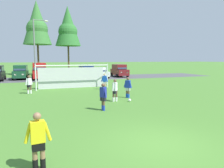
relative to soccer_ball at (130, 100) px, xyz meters
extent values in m
plane|color=#477A2D|center=(-2.10, 7.74, -0.11)|extent=(400.00, 400.00, 0.00)
cube|color=#4C4C51|center=(-2.10, 20.47, -0.11)|extent=(52.00, 8.40, 0.01)
sphere|color=white|center=(0.00, 0.00, 0.00)|extent=(0.22, 0.22, 0.22)
sphere|color=black|center=(0.00, 0.00, 0.00)|extent=(0.08, 0.08, 0.08)
sphere|color=red|center=(0.06, 0.00, 0.00)|extent=(0.07, 0.07, 0.07)
cylinder|color=white|center=(0.88, 7.82, 1.11)|extent=(0.12, 0.12, 2.44)
cylinder|color=white|center=(-6.44, 7.80, 1.11)|extent=(0.12, 0.12, 2.44)
cylinder|color=white|center=(-2.78, 7.81, 2.33)|extent=(7.32, 0.14, 0.12)
cylinder|color=white|center=(0.88, 8.72, 1.23)|extent=(0.09, 1.94, 2.46)
cylinder|color=white|center=(-6.44, 8.70, 1.23)|extent=(0.09, 1.94, 2.46)
cube|color=silver|center=(-2.78, 8.81, 0.99)|extent=(6.95, 0.06, 2.20)
cylinder|color=#936B4C|center=(-6.35, -7.65, 0.29)|extent=(0.14, 0.14, 0.80)
cylinder|color=#936B4C|center=(-6.14, -7.66, 0.29)|extent=(0.14, 0.14, 0.80)
cylinder|color=black|center=(-6.35, -7.65, 0.05)|extent=(0.15, 0.15, 0.32)
cylinder|color=black|center=(-6.14, -7.66, 0.05)|extent=(0.15, 0.15, 0.32)
cube|color=black|center=(-6.25, -7.66, 0.61)|extent=(0.36, 0.26, 0.28)
cube|color=yellow|center=(-6.25, -7.66, 0.99)|extent=(0.40, 0.28, 0.60)
sphere|color=#936B4C|center=(-6.25, -7.66, 1.42)|extent=(0.22, 0.22, 0.22)
cylinder|color=yellow|center=(-6.50, -7.64, 0.97)|extent=(0.24, 0.12, 0.55)
cylinder|color=yellow|center=(-5.99, -7.67, 0.97)|extent=(0.24, 0.12, 0.55)
cylinder|color=brown|center=(-0.85, 0.47, 0.29)|extent=(0.14, 0.14, 0.80)
cylinder|color=brown|center=(-1.09, 0.43, 0.29)|extent=(0.14, 0.14, 0.80)
cylinder|color=white|center=(-0.85, 0.47, 0.05)|extent=(0.15, 0.15, 0.32)
cylinder|color=white|center=(-1.09, 0.43, 0.05)|extent=(0.15, 0.15, 0.32)
cube|color=black|center=(-0.97, 0.45, 0.61)|extent=(0.39, 0.40, 0.28)
cube|color=white|center=(-0.97, 0.45, 0.99)|extent=(0.44, 0.44, 0.60)
sphere|color=brown|center=(-0.97, 0.45, 1.42)|extent=(0.22, 0.22, 0.22)
cylinder|color=white|center=(-0.77, 0.60, 0.97)|extent=(0.22, 0.23, 0.55)
cylinder|color=white|center=(-1.17, 0.29, 0.97)|extent=(0.22, 0.23, 0.55)
cylinder|color=brown|center=(0.55, 1.41, 0.29)|extent=(0.14, 0.14, 0.80)
cylinder|color=brown|center=(0.48, 1.62, 0.29)|extent=(0.14, 0.14, 0.80)
cylinder|color=blue|center=(0.55, 1.41, 0.05)|extent=(0.15, 0.15, 0.32)
cylinder|color=blue|center=(0.48, 1.62, 0.05)|extent=(0.15, 0.15, 0.32)
cube|color=silver|center=(0.51, 1.51, 0.61)|extent=(0.39, 0.40, 0.28)
cube|color=#1E38B7|center=(0.51, 1.51, 0.99)|extent=(0.43, 0.44, 0.60)
sphere|color=brown|center=(0.51, 1.51, 1.42)|extent=(0.22, 0.22, 0.22)
cylinder|color=#1E38B7|center=(0.66, 1.30, 0.97)|extent=(0.22, 0.23, 0.55)
cylinder|color=#1E38B7|center=(0.37, 1.72, 0.97)|extent=(0.22, 0.23, 0.55)
cylinder|color=brown|center=(-6.88, 6.29, 0.29)|extent=(0.14, 0.14, 0.80)
cylinder|color=brown|center=(-7.10, 6.23, 0.29)|extent=(0.14, 0.14, 0.80)
cylinder|color=white|center=(-6.88, 6.29, 0.05)|extent=(0.15, 0.15, 0.32)
cylinder|color=white|center=(-7.10, 6.23, 0.05)|extent=(0.15, 0.15, 0.32)
cube|color=black|center=(-6.99, 6.26, 0.61)|extent=(0.40, 0.40, 0.28)
cube|color=white|center=(-6.99, 6.26, 0.99)|extent=(0.44, 0.44, 0.60)
sphere|color=brown|center=(-6.99, 6.26, 1.42)|extent=(0.22, 0.22, 0.22)
cylinder|color=white|center=(-6.78, 6.41, 0.97)|extent=(0.23, 0.23, 0.55)
cylinder|color=white|center=(-7.20, 6.12, 0.97)|extent=(0.23, 0.23, 0.55)
cylinder|color=brown|center=(-2.55, -1.65, 0.29)|extent=(0.14, 0.14, 0.80)
cylinder|color=brown|center=(-2.55, -1.87, 0.29)|extent=(0.14, 0.14, 0.80)
cylinder|color=#1E38B7|center=(-2.55, -1.65, 0.05)|extent=(0.15, 0.15, 0.32)
cylinder|color=#1E38B7|center=(-2.55, -1.87, 0.05)|extent=(0.15, 0.15, 0.32)
cube|color=black|center=(-2.55, -1.76, 0.61)|extent=(0.33, 0.40, 0.28)
cube|color=#232D99|center=(-2.55, -1.76, 0.99)|extent=(0.37, 0.44, 0.60)
sphere|color=brown|center=(-2.55, -1.76, 1.42)|extent=(0.22, 0.22, 0.22)
cylinder|color=#232D99|center=(-2.61, -1.51, 0.97)|extent=(0.17, 0.25, 0.55)
cylinder|color=#232D99|center=(-2.49, -2.01, 0.97)|extent=(0.17, 0.25, 0.55)
cylinder|color=tan|center=(0.18, 6.33, 0.29)|extent=(0.14, 0.14, 0.80)
cylinder|color=tan|center=(0.06, 6.52, 0.29)|extent=(0.14, 0.14, 0.80)
cylinder|color=blue|center=(0.18, 6.33, 0.05)|extent=(0.15, 0.15, 0.32)
cylinder|color=blue|center=(0.06, 6.52, 0.05)|extent=(0.15, 0.15, 0.32)
cube|color=silver|center=(0.12, 6.42, 0.61)|extent=(0.40, 0.36, 0.28)
cube|color=blue|center=(0.12, 6.42, 0.99)|extent=(0.45, 0.39, 0.60)
sphere|color=tan|center=(0.12, 6.42, 1.42)|extent=(0.22, 0.22, 0.22)
cylinder|color=blue|center=(0.32, 6.27, 0.97)|extent=(0.24, 0.19, 0.55)
cylinder|color=blue|center=(-0.08, 6.58, 0.97)|extent=(0.24, 0.19, 0.55)
cube|color=#28384C|center=(-11.02, 20.24, 1.63)|extent=(0.09, 2.55, 0.59)
cube|color=#B21414|center=(-11.42, 22.29, 0.76)|extent=(0.28, 0.09, 0.20)
cylinder|color=black|center=(-10.92, 18.62, 0.21)|extent=(0.25, 0.64, 0.64)
cylinder|color=black|center=(-10.97, 21.47, 0.21)|extent=(0.25, 0.64, 0.64)
cube|color=#194C2D|center=(-8.75, 21.40, 0.71)|extent=(2.09, 4.68, 1.00)
cube|color=#194C2D|center=(-8.74, 21.60, 1.63)|extent=(1.87, 3.07, 0.84)
cube|color=#28384C|center=(-8.80, 20.19, 1.61)|extent=(1.63, 0.45, 0.71)
cube|color=#28384C|center=(-7.86, 21.57, 1.63)|extent=(0.15, 2.55, 0.59)
cube|color=white|center=(-8.32, 19.12, 0.76)|extent=(0.28, 0.09, 0.20)
cube|color=white|center=(-9.37, 19.17, 0.76)|extent=(0.28, 0.09, 0.20)
cube|color=#B21414|center=(-8.13, 23.64, 0.76)|extent=(0.28, 0.09, 0.20)
cube|color=#B21414|center=(-9.18, 23.68, 0.76)|extent=(0.28, 0.09, 0.20)
cylinder|color=black|center=(-7.86, 19.94, 0.21)|extent=(0.27, 0.65, 0.64)
cylinder|color=black|center=(-9.76, 20.02, 0.21)|extent=(0.27, 0.65, 0.64)
cylinder|color=black|center=(-7.74, 22.79, 0.21)|extent=(0.27, 0.65, 0.64)
cylinder|color=black|center=(-9.64, 22.87, 0.21)|extent=(0.27, 0.65, 0.64)
cube|color=red|center=(-6.06, 20.01, 0.76)|extent=(2.16, 4.88, 1.10)
cube|color=red|center=(-6.07, 20.21, 1.86)|extent=(1.97, 4.17, 1.10)
cube|color=#28384C|center=(-5.99, 18.24, 1.84)|extent=(1.68, 0.53, 0.91)
cube|color=#28384C|center=(-5.16, 20.24, 1.86)|extent=(0.19, 3.48, 0.77)
cube|color=white|center=(-5.42, 17.67, 0.81)|extent=(0.28, 0.09, 0.20)
cube|color=white|center=(-6.50, 17.62, 0.81)|extent=(0.28, 0.09, 0.20)
cube|color=#B21414|center=(-5.62, 22.39, 0.81)|extent=(0.28, 0.09, 0.20)
cube|color=#B21414|center=(-6.70, 22.34, 0.81)|extent=(0.28, 0.09, 0.20)
cylinder|color=black|center=(-5.02, 18.56, 0.21)|extent=(0.27, 0.65, 0.64)
cylinder|color=black|center=(-6.98, 18.48, 0.21)|extent=(0.27, 0.65, 0.64)
cylinder|color=black|center=(-5.14, 21.53, 0.21)|extent=(0.27, 0.65, 0.64)
cylinder|color=black|center=(-7.10, 21.45, 0.21)|extent=(0.27, 0.65, 0.64)
cube|color=tan|center=(-1.64, 19.49, 0.59)|extent=(2.01, 4.29, 0.76)
cube|color=tan|center=(-1.64, 19.64, 1.29)|extent=(1.76, 2.18, 0.64)
cube|color=#28384C|center=(-1.69, 18.67, 1.27)|extent=(1.54, 0.39, 0.55)
cube|color=#28384C|center=(-0.80, 19.59, 1.29)|extent=(0.13, 1.78, 0.45)
cube|color=white|center=(-1.26, 17.40, 0.64)|extent=(0.28, 0.09, 0.20)
cube|color=white|center=(-2.24, 17.45, 0.64)|extent=(0.28, 0.09, 0.20)
cube|color=#B21414|center=(-1.04, 21.52, 0.64)|extent=(0.28, 0.09, 0.20)
cube|color=#B21414|center=(-2.03, 21.57, 0.64)|extent=(0.28, 0.09, 0.20)
cylinder|color=black|center=(-0.81, 18.14, 0.21)|extent=(0.27, 0.65, 0.64)
cylinder|color=black|center=(-2.61, 18.23, 0.21)|extent=(0.27, 0.65, 0.64)
cylinder|color=black|center=(-0.68, 20.74, 0.21)|extent=(0.27, 0.65, 0.64)
cylinder|color=black|center=(-2.48, 20.83, 0.21)|extent=(0.27, 0.65, 0.64)
cube|color=navy|center=(1.18, 19.59, 0.71)|extent=(2.10, 4.68, 1.00)
cube|color=navy|center=(1.17, 19.79, 1.63)|extent=(1.88, 3.07, 0.84)
cube|color=#28384C|center=(1.23, 18.37, 1.61)|extent=(1.63, 0.45, 0.71)
cube|color=#28384C|center=(2.05, 19.83, 1.63)|extent=(0.15, 2.55, 0.59)
cube|color=white|center=(1.80, 17.35, 0.76)|extent=(0.28, 0.09, 0.20)
cube|color=white|center=(0.75, 17.31, 0.76)|extent=(0.28, 0.09, 0.20)
cube|color=#B21414|center=(1.60, 21.87, 0.76)|extent=(0.28, 0.09, 0.20)
cube|color=#B21414|center=(0.56, 21.82, 0.76)|extent=(0.28, 0.09, 0.20)
cylinder|color=black|center=(2.19, 18.21, 0.21)|extent=(0.27, 0.65, 0.64)
cylinder|color=black|center=(0.29, 18.12, 0.21)|extent=(0.27, 0.65, 0.64)
cylinder|color=black|center=(2.06, 21.06, 0.21)|extent=(0.27, 0.65, 0.64)
cylinder|color=black|center=(0.16, 20.97, 0.21)|extent=(0.27, 0.65, 0.64)
cube|color=silver|center=(3.50, 19.30, 0.59)|extent=(1.96, 4.27, 0.76)
cube|color=silver|center=(3.49, 19.45, 1.29)|extent=(1.74, 2.16, 0.64)
cube|color=#28384C|center=(3.53, 18.48, 1.27)|extent=(1.54, 0.37, 0.55)
cube|color=#28384C|center=(4.33, 19.49, 1.29)|extent=(0.11, 1.79, 0.45)
cube|color=white|center=(4.07, 17.26, 0.64)|extent=(0.28, 0.09, 0.20)
cube|color=white|center=(3.08, 17.23, 0.64)|extent=(0.28, 0.09, 0.20)
cube|color=#B21414|center=(3.91, 21.38, 0.64)|extent=(0.28, 0.09, 0.20)
cube|color=#B21414|center=(2.92, 21.34, 0.64)|extent=(0.28, 0.09, 0.20)
cylinder|color=black|center=(4.45, 18.04, 0.21)|extent=(0.26, 0.65, 0.64)
cylinder|color=black|center=(2.65, 17.97, 0.21)|extent=(0.26, 0.65, 0.64)
cylinder|color=black|center=(4.34, 20.64, 0.21)|extent=(0.26, 0.65, 0.64)
cylinder|color=black|center=(2.55, 20.57, 0.21)|extent=(0.26, 0.65, 0.64)
cube|color=maroon|center=(7.35, 20.51, 0.71)|extent=(1.98, 4.63, 1.00)
cube|color=maroon|center=(7.35, 20.71, 1.63)|extent=(1.80, 3.03, 0.84)
cube|color=#28384C|center=(7.33, 19.29, 1.61)|extent=(1.62, 0.41, 0.71)
cube|color=#28384C|center=(8.23, 20.70, 1.63)|extent=(0.08, 2.55, 0.59)
cube|color=white|center=(7.83, 18.25, 0.76)|extent=(0.28, 0.08, 0.20)
cube|color=white|center=(6.79, 18.26, 0.76)|extent=(0.28, 0.08, 0.20)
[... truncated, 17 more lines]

